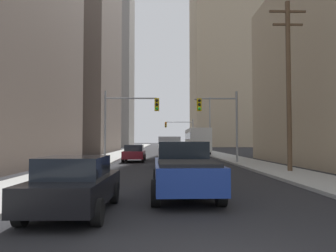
% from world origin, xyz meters
% --- Properties ---
extents(sidewalk_left, '(3.10, 160.00, 0.15)m').
position_xyz_m(sidewalk_left, '(-6.40, 50.00, 0.07)').
color(sidewalk_left, '#9E9E99').
rests_on(sidewalk_left, ground).
extents(sidewalk_right, '(3.10, 160.00, 0.15)m').
position_xyz_m(sidewalk_right, '(6.40, 50.00, 0.07)').
color(sidewalk_right, '#9E9E99').
rests_on(sidewalk_right, ground).
extents(city_bus, '(2.75, 11.55, 3.40)m').
position_xyz_m(city_bus, '(4.05, 39.05, 1.93)').
color(city_bus, silver).
rests_on(city_bus, ground).
extents(pickup_truck_blue, '(2.20, 5.44, 1.90)m').
position_xyz_m(pickup_truck_blue, '(-0.09, 6.91, 0.93)').
color(pickup_truck_blue, navy).
rests_on(pickup_truck_blue, ground).
extents(cargo_van_silver, '(2.16, 5.26, 2.26)m').
position_xyz_m(cargo_van_silver, '(-0.01, 27.32, 1.29)').
color(cargo_van_silver, '#B7BABF').
rests_on(cargo_van_silver, ground).
extents(sedan_black, '(1.95, 4.24, 1.52)m').
position_xyz_m(sedan_black, '(-3.21, 4.23, 0.77)').
color(sedan_black, black).
rests_on(sedan_black, ground).
extents(sedan_navy, '(1.95, 4.26, 1.52)m').
position_xyz_m(sedan_navy, '(0.12, 19.13, 0.77)').
color(sedan_navy, '#141E4C').
rests_on(sedan_navy, ground).
extents(sedan_maroon, '(1.95, 4.21, 1.52)m').
position_xyz_m(sedan_maroon, '(-3.25, 24.77, 0.77)').
color(sedan_maroon, maroon).
rests_on(sedan_maroon, ground).
extents(traffic_signal_near_left, '(4.54, 0.44, 6.00)m').
position_xyz_m(traffic_signal_near_left, '(-3.49, 22.16, 4.08)').
color(traffic_signal_near_left, gray).
rests_on(traffic_signal_near_left, ground).
extents(traffic_signal_near_right, '(3.42, 0.44, 6.00)m').
position_xyz_m(traffic_signal_near_right, '(4.01, 22.16, 4.02)').
color(traffic_signal_near_right, gray).
rests_on(traffic_signal_near_right, ground).
extents(traffic_signal_far_right, '(5.54, 0.44, 6.00)m').
position_xyz_m(traffic_signal_far_right, '(3.02, 58.03, 4.12)').
color(traffic_signal_far_right, gray).
rests_on(traffic_signal_far_right, ground).
extents(utility_pole_right, '(2.20, 0.28, 10.27)m').
position_xyz_m(utility_pole_right, '(6.71, 14.40, 5.41)').
color(utility_pole_right, brown).
rests_on(utility_pole_right, ground).
extents(street_lamp_right, '(2.09, 0.32, 7.50)m').
position_xyz_m(street_lamp_right, '(5.24, 37.31, 4.51)').
color(street_lamp_right, gray).
rests_on(street_lamp_right, ground).
extents(building_left_mid_office, '(15.67, 22.34, 34.55)m').
position_xyz_m(building_left_mid_office, '(-16.54, 49.31, 17.28)').
color(building_left_mid_office, '#66564C').
rests_on(building_left_mid_office, ground).
extents(building_left_far_tower, '(17.58, 18.15, 47.39)m').
position_xyz_m(building_left_far_tower, '(-18.05, 91.49, 23.70)').
color(building_left_far_tower, gray).
rests_on(building_left_far_tower, ground).
extents(building_right_far_highrise, '(21.65, 21.63, 73.92)m').
position_xyz_m(building_right_far_highrise, '(19.76, 91.83, 36.96)').
color(building_right_far_highrise, tan).
rests_on(building_right_far_highrise, ground).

